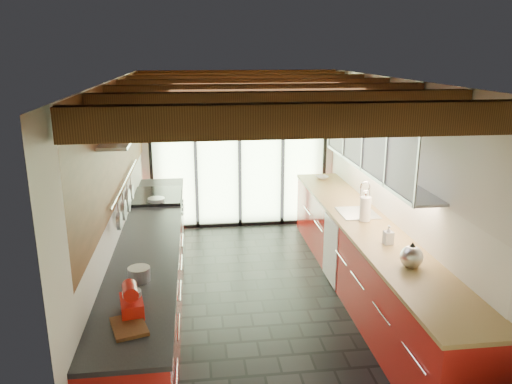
% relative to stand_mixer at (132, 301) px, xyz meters
% --- Properties ---
extents(ground, '(5.50, 5.50, 0.00)m').
position_rel_stand_mixer_xyz_m(ground, '(1.27, 1.77, -1.03)').
color(ground, black).
rests_on(ground, ground).
extents(room_shell, '(5.50, 5.50, 5.50)m').
position_rel_stand_mixer_xyz_m(room_shell, '(1.27, 1.77, 0.63)').
color(room_shell, silver).
rests_on(room_shell, ground).
extents(ceiling_beams, '(3.14, 5.06, 4.90)m').
position_rel_stand_mixer_xyz_m(ceiling_beams, '(1.27, 2.14, 1.44)').
color(ceiling_beams, '#593316').
rests_on(ceiling_beams, ground).
extents(glass_door, '(2.95, 0.10, 2.90)m').
position_rel_stand_mixer_xyz_m(glass_door, '(1.27, 4.46, 0.63)').
color(glass_door, '#C6EAAD').
rests_on(glass_door, ground).
extents(left_counter, '(0.68, 5.00, 0.92)m').
position_rel_stand_mixer_xyz_m(left_counter, '(-0.01, 1.77, -0.56)').
color(left_counter, '#AE1B16').
rests_on(left_counter, ground).
extents(range_stove, '(0.66, 0.90, 0.97)m').
position_rel_stand_mixer_xyz_m(range_stove, '(-0.01, 3.22, -0.56)').
color(range_stove, silver).
rests_on(range_stove, ground).
extents(right_counter, '(0.68, 5.00, 0.92)m').
position_rel_stand_mixer_xyz_m(right_counter, '(2.54, 1.77, -0.56)').
color(right_counter, '#AE1B16').
rests_on(right_counter, ground).
extents(sink_assembly, '(0.45, 0.52, 0.43)m').
position_rel_stand_mixer_xyz_m(sink_assembly, '(2.56, 2.17, -0.07)').
color(sink_assembly, silver).
rests_on(sink_assembly, right_counter).
extents(upper_cabinets_right, '(0.34, 3.00, 3.00)m').
position_rel_stand_mixer_xyz_m(upper_cabinets_right, '(2.70, 2.07, 0.82)').
color(upper_cabinets_right, silver).
rests_on(upper_cabinets_right, ground).
extents(left_wall_fixtures, '(0.28, 2.60, 0.96)m').
position_rel_stand_mixer_xyz_m(left_wall_fixtures, '(-0.20, 1.91, 0.86)').
color(left_wall_fixtures, silver).
rests_on(left_wall_fixtures, ground).
extents(stand_mixer, '(0.22, 0.32, 0.27)m').
position_rel_stand_mixer_xyz_m(stand_mixer, '(0.00, 0.00, 0.00)').
color(stand_mixer, red).
rests_on(stand_mixer, left_counter).
extents(pot_large, '(0.24, 0.24, 0.13)m').
position_rel_stand_mixer_xyz_m(pot_large, '(-0.00, 0.58, -0.04)').
color(pot_large, silver).
rests_on(pot_large, left_counter).
extents(pot_small, '(0.26, 0.26, 0.09)m').
position_rel_stand_mixer_xyz_m(pot_small, '(-0.00, 2.89, -0.06)').
color(pot_small, silver).
rests_on(pot_small, left_counter).
extents(cutting_board, '(0.32, 0.39, 0.03)m').
position_rel_stand_mixer_xyz_m(cutting_board, '(-0.00, -0.22, -0.09)').
color(cutting_board, brown).
rests_on(cutting_board, left_counter).
extents(kettle, '(0.29, 0.31, 0.26)m').
position_rel_stand_mixer_xyz_m(kettle, '(2.54, 0.56, 0.01)').
color(kettle, silver).
rests_on(kettle, right_counter).
extents(paper_towel, '(0.17, 0.17, 0.36)m').
position_rel_stand_mixer_xyz_m(paper_towel, '(2.54, 1.88, 0.04)').
color(paper_towel, white).
rests_on(paper_towel, right_counter).
extents(soap_bottle, '(0.10, 0.10, 0.21)m').
position_rel_stand_mixer_xyz_m(soap_bottle, '(2.54, 1.14, -0.00)').
color(soap_bottle, silver).
rests_on(soap_bottle, right_counter).
extents(bowl, '(0.22, 0.22, 0.05)m').
position_rel_stand_mixer_xyz_m(bowl, '(2.54, 3.93, -0.08)').
color(bowl, silver).
rests_on(bowl, right_counter).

